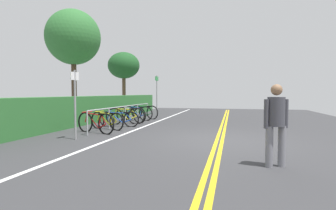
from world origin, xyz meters
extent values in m
cube|color=#353538|center=(0.00, 0.00, -0.03)|extent=(32.13, 12.76, 0.05)
cube|color=gold|center=(0.00, -0.08, 0.00)|extent=(28.92, 0.10, 0.00)
cube|color=gold|center=(0.00, 0.08, 0.00)|extent=(28.92, 0.10, 0.00)
cube|color=white|center=(0.00, 3.21, 0.00)|extent=(28.92, 0.12, 0.00)
cylinder|color=#9EA0A5|center=(-0.15, 4.30, 0.41)|extent=(0.05, 0.05, 0.81)
cylinder|color=#9EA0A5|center=(1.44, 4.30, 0.41)|extent=(0.05, 0.05, 0.81)
cylinder|color=#9EA0A5|center=(3.03, 4.30, 0.41)|extent=(0.05, 0.05, 0.81)
cylinder|color=#9EA0A5|center=(4.62, 4.30, 0.41)|extent=(0.05, 0.05, 0.81)
cylinder|color=#9EA0A5|center=(6.20, 4.30, 0.41)|extent=(0.05, 0.05, 0.81)
cylinder|color=#9EA0A5|center=(3.03, 4.30, 0.81)|extent=(6.36, 0.04, 0.04)
torus|color=black|center=(0.53, 4.79, 0.35)|extent=(0.29, 0.73, 0.75)
torus|color=black|center=(0.20, 3.80, 0.35)|extent=(0.29, 0.73, 0.75)
cylinder|color=red|center=(0.41, 4.42, 0.44)|extent=(0.22, 0.58, 0.52)
cylinder|color=red|center=(0.38, 4.36, 0.66)|extent=(0.26, 0.68, 0.07)
cylinder|color=red|center=(0.29, 4.08, 0.42)|extent=(0.09, 0.17, 0.46)
cylinder|color=red|center=(0.26, 3.98, 0.27)|extent=(0.16, 0.37, 0.19)
cylinder|color=red|center=(0.23, 3.91, 0.50)|extent=(0.12, 0.26, 0.32)
cylinder|color=red|center=(0.51, 4.74, 0.51)|extent=(0.08, 0.14, 0.34)
cube|color=black|center=(0.27, 4.02, 0.68)|extent=(0.14, 0.22, 0.05)
cylinder|color=red|center=(0.50, 4.69, 0.73)|extent=(0.44, 0.17, 0.03)
torus|color=black|center=(1.44, 4.80, 0.33)|extent=(0.26, 0.69, 0.71)
torus|color=black|center=(1.15, 3.86, 0.33)|extent=(0.26, 0.69, 0.71)
cylinder|color=yellow|center=(1.33, 4.44, 0.41)|extent=(0.20, 0.55, 0.48)
cylinder|color=yellow|center=(1.31, 4.38, 0.62)|extent=(0.23, 0.65, 0.07)
cylinder|color=yellow|center=(1.23, 4.12, 0.39)|extent=(0.08, 0.17, 0.43)
cylinder|color=yellow|center=(1.20, 4.02, 0.25)|extent=(0.14, 0.35, 0.18)
cylinder|color=yellow|center=(1.18, 3.96, 0.46)|extent=(0.11, 0.24, 0.30)
cylinder|color=yellow|center=(1.42, 4.75, 0.48)|extent=(0.07, 0.14, 0.32)
cube|color=black|center=(1.21, 4.06, 0.63)|extent=(0.14, 0.21, 0.05)
cylinder|color=yellow|center=(1.41, 4.70, 0.68)|extent=(0.45, 0.16, 0.03)
torus|color=black|center=(2.13, 4.74, 0.31)|extent=(0.14, 0.67, 0.67)
torus|color=black|center=(2.27, 3.71, 0.31)|extent=(0.14, 0.67, 0.67)
cylinder|color=#1947B7|center=(2.18, 4.35, 0.38)|extent=(0.11, 0.59, 0.46)
cylinder|color=#1947B7|center=(2.19, 4.29, 0.58)|extent=(0.13, 0.70, 0.07)
cylinder|color=#1947B7|center=(2.23, 4.00, 0.37)|extent=(0.06, 0.17, 0.41)
cylinder|color=#1947B7|center=(2.24, 3.89, 0.24)|extent=(0.08, 0.38, 0.17)
cylinder|color=#1947B7|center=(2.25, 3.82, 0.44)|extent=(0.07, 0.26, 0.28)
cylinder|color=#1947B7|center=(2.14, 4.69, 0.45)|extent=(0.05, 0.14, 0.30)
cube|color=black|center=(2.24, 3.94, 0.60)|extent=(0.10, 0.21, 0.05)
cylinder|color=#1947B7|center=(2.15, 4.64, 0.65)|extent=(0.46, 0.09, 0.03)
torus|color=black|center=(2.92, 4.78, 0.36)|extent=(0.31, 0.74, 0.77)
torus|color=black|center=(3.25, 3.86, 0.36)|extent=(0.31, 0.74, 0.77)
cylinder|color=yellow|center=(3.04, 4.43, 0.45)|extent=(0.23, 0.54, 0.53)
cylinder|color=yellow|center=(3.06, 4.37, 0.68)|extent=(0.26, 0.64, 0.07)
cylinder|color=yellow|center=(3.15, 4.12, 0.43)|extent=(0.09, 0.16, 0.47)
cylinder|color=yellow|center=(3.19, 4.02, 0.28)|extent=(0.16, 0.35, 0.19)
cylinder|color=yellow|center=(3.21, 3.96, 0.51)|extent=(0.12, 0.24, 0.32)
cylinder|color=yellow|center=(2.93, 4.73, 0.53)|extent=(0.08, 0.14, 0.35)
cube|color=black|center=(3.18, 4.06, 0.69)|extent=(0.14, 0.22, 0.05)
cylinder|color=yellow|center=(2.95, 4.68, 0.74)|extent=(0.44, 0.18, 0.03)
torus|color=black|center=(4.05, 4.89, 0.35)|extent=(0.29, 0.73, 0.75)
torus|color=black|center=(3.72, 3.87, 0.35)|extent=(0.29, 0.73, 0.75)
cylinder|color=white|center=(3.93, 4.51, 0.44)|extent=(0.22, 0.59, 0.52)
cylinder|color=white|center=(3.91, 4.44, 0.66)|extent=(0.26, 0.71, 0.07)
cylinder|color=white|center=(3.82, 4.16, 0.42)|extent=(0.09, 0.18, 0.46)
cylinder|color=white|center=(3.78, 4.05, 0.27)|extent=(0.16, 0.38, 0.19)
cylinder|color=white|center=(3.76, 3.99, 0.50)|extent=(0.12, 0.26, 0.32)
cylinder|color=white|center=(4.04, 4.84, 0.51)|extent=(0.08, 0.15, 0.34)
cube|color=black|center=(3.80, 4.10, 0.67)|extent=(0.14, 0.21, 0.05)
cylinder|color=white|center=(4.02, 4.79, 0.73)|extent=(0.45, 0.17, 0.03)
torus|color=black|center=(4.81, 4.88, 0.35)|extent=(0.13, 0.77, 0.76)
torus|color=black|center=(4.71, 3.91, 0.35)|extent=(0.13, 0.77, 0.76)
cylinder|color=#1947B7|center=(4.77, 4.51, 0.44)|extent=(0.09, 0.56, 0.52)
cylinder|color=#1947B7|center=(4.77, 4.45, 0.67)|extent=(0.10, 0.67, 0.07)
cylinder|color=#1947B7|center=(4.74, 4.18, 0.42)|extent=(0.05, 0.16, 0.47)
cylinder|color=#1947B7|center=(4.73, 4.08, 0.27)|extent=(0.07, 0.36, 0.19)
cylinder|color=#1947B7|center=(4.72, 4.01, 0.50)|extent=(0.06, 0.25, 0.32)
cylinder|color=#1947B7|center=(4.81, 4.83, 0.52)|extent=(0.05, 0.14, 0.35)
cube|color=black|center=(4.74, 4.12, 0.69)|extent=(0.10, 0.21, 0.05)
cylinder|color=#1947B7|center=(4.80, 4.78, 0.74)|extent=(0.46, 0.07, 0.03)
torus|color=black|center=(5.88, 4.82, 0.35)|extent=(0.31, 0.74, 0.76)
torus|color=black|center=(5.52, 3.80, 0.35)|extent=(0.31, 0.74, 0.76)
cylinder|color=#198C38|center=(5.74, 4.44, 0.44)|extent=(0.24, 0.59, 0.52)
cylinder|color=#198C38|center=(5.72, 4.38, 0.67)|extent=(0.28, 0.71, 0.07)
cylinder|color=#198C38|center=(5.62, 4.10, 0.42)|extent=(0.09, 0.18, 0.47)
cylinder|color=#198C38|center=(5.58, 3.98, 0.27)|extent=(0.16, 0.38, 0.19)
cylinder|color=#198C38|center=(5.56, 3.92, 0.50)|extent=(0.12, 0.26, 0.32)
cylinder|color=#198C38|center=(5.86, 4.77, 0.52)|extent=(0.08, 0.15, 0.35)
cube|color=black|center=(5.60, 4.03, 0.68)|extent=(0.14, 0.22, 0.05)
cylinder|color=#198C38|center=(5.84, 4.72, 0.74)|extent=(0.44, 0.18, 0.03)
cylinder|color=slate|center=(-2.58, -1.28, 0.39)|extent=(0.14, 0.14, 0.78)
cylinder|color=slate|center=(-2.68, -1.05, 0.39)|extent=(0.14, 0.14, 0.78)
cylinder|color=#3F3F47|center=(-2.63, -1.16, 1.05)|extent=(0.32, 0.32, 0.55)
sphere|color=#8C6647|center=(-2.63, -1.16, 1.47)|extent=(0.21, 0.21, 0.21)
cylinder|color=#3F3F47|center=(-2.55, -1.35, 1.01)|extent=(0.09, 0.09, 0.55)
cylinder|color=#3F3F47|center=(-2.71, -0.98, 1.01)|extent=(0.09, 0.09, 0.55)
cylinder|color=gray|center=(-0.93, 4.24, 1.05)|extent=(0.06, 0.06, 2.09)
cube|color=white|center=(-0.93, 4.24, 1.91)|extent=(0.36, 0.06, 0.24)
cylinder|color=gray|center=(7.09, 4.00, 1.22)|extent=(0.06, 0.06, 2.44)
cube|color=#198C33|center=(7.09, 4.00, 2.26)|extent=(0.36, 0.09, 0.24)
cube|color=#2D6B30|center=(4.53, 6.29, 0.63)|extent=(15.36, 0.87, 1.25)
cylinder|color=#473323|center=(4.41, 7.77, 1.52)|extent=(0.26, 0.26, 3.04)
ellipsoid|color=#2D6B30|center=(4.41, 7.77, 4.32)|extent=(2.81, 2.81, 2.86)
cylinder|color=brown|center=(10.89, 7.74, 1.31)|extent=(0.27, 0.27, 2.61)
ellipsoid|color=#1C4C21|center=(10.89, 7.74, 3.52)|extent=(2.41, 2.41, 2.01)
camera|label=1|loc=(-7.93, -0.36, 1.40)|focal=28.13mm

